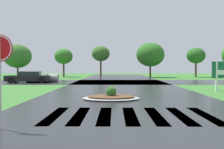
% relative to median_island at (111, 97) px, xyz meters
% --- Properties ---
extents(asphalt_roadway, '(9.95, 80.00, 0.01)m').
position_rel_median_island_xyz_m(asphalt_roadway, '(0.73, 0.67, -0.12)').
color(asphalt_roadway, '#232628').
rests_on(asphalt_roadway, ground).
extents(asphalt_cross_road, '(90.00, 8.95, 0.01)m').
position_rel_median_island_xyz_m(asphalt_cross_road, '(0.73, 15.04, -0.12)').
color(asphalt_cross_road, '#232628').
rests_on(asphalt_cross_road, ground).
extents(crosswalk_stripes, '(5.85, 3.47, 0.01)m').
position_rel_median_island_xyz_m(crosswalk_stripes, '(0.73, -4.61, -0.12)').
color(crosswalk_stripes, white).
rests_on(crosswalk_stripes, ground).
extents(median_island, '(3.05, 2.35, 0.68)m').
position_rel_median_island_xyz_m(median_island, '(0.00, 0.00, 0.00)').
color(median_island, '#9E9B93').
rests_on(median_island, ground).
extents(car_white_sedan, '(4.76, 2.50, 1.20)m').
position_rel_median_island_xyz_m(car_white_sedan, '(-9.04, 13.86, 0.45)').
color(car_white_sedan, black).
rests_on(car_white_sedan, ground).
extents(drainage_pipe_stack, '(3.62, 1.00, 0.88)m').
position_rel_median_island_xyz_m(drainage_pipe_stack, '(-7.88, 14.98, 0.31)').
color(drainage_pipe_stack, '#9E9B93').
rests_on(drainage_pipe_stack, ground).
extents(background_treeline, '(39.92, 6.87, 5.49)m').
position_rel_median_island_xyz_m(background_treeline, '(2.02, 28.09, 3.40)').
color(background_treeline, '#4C3823').
rests_on(background_treeline, ground).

